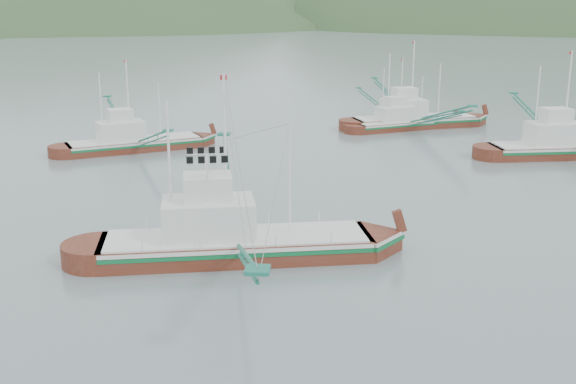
# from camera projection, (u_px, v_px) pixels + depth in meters

# --- Properties ---
(ground) EXTENTS (1200.00, 1200.00, 0.00)m
(ground) POSITION_uv_depth(u_px,v_px,m) (281.00, 270.00, 42.73)
(ground) COLOR slate
(ground) RESTS_ON ground
(main_boat) EXTENTS (17.24, 29.89, 12.24)m
(main_boat) POSITION_uv_depth(u_px,v_px,m) (233.00, 224.00, 44.28)
(main_boat) COLOR #572012
(main_boat) RESTS_ON ground
(bg_boat_right) EXTENTS (16.06, 27.94, 11.41)m
(bg_boat_right) POSITION_uv_depth(u_px,v_px,m) (567.00, 138.00, 72.76)
(bg_boat_right) COLOR #572012
(bg_boat_right) RESTS_ON ground
(bg_boat_far) EXTENTS (14.08, 21.52, 9.31)m
(bg_boat_far) POSITION_uv_depth(u_px,v_px,m) (403.00, 114.00, 88.01)
(bg_boat_far) COLOR #572012
(bg_boat_far) RESTS_ON ground
(bg_boat_left) EXTENTS (16.52, 23.52, 10.29)m
(bg_boat_left) POSITION_uv_depth(u_px,v_px,m) (133.00, 130.00, 75.67)
(bg_boat_left) COLOR #572012
(bg_boat_left) RESTS_ON ground
(bg_boat_extra) EXTENTS (16.07, 27.35, 11.41)m
(bg_boat_extra) POSITION_uv_depth(u_px,v_px,m) (414.00, 109.00, 89.27)
(bg_boat_extra) COLOR #572012
(bg_boat_extra) RESTS_ON ground
(headland_left) EXTENTS (448.00, 308.00, 210.00)m
(headland_left) POSITION_uv_depth(u_px,v_px,m) (11.00, 26.00, 401.65)
(headland_left) COLOR #2F4C27
(headland_left) RESTS_ON ground
(ridge_distant) EXTENTS (960.00, 400.00, 240.00)m
(ridge_distant) POSITION_uv_depth(u_px,v_px,m) (374.00, 17.00, 579.92)
(ridge_distant) COLOR slate
(ridge_distant) RESTS_ON ground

